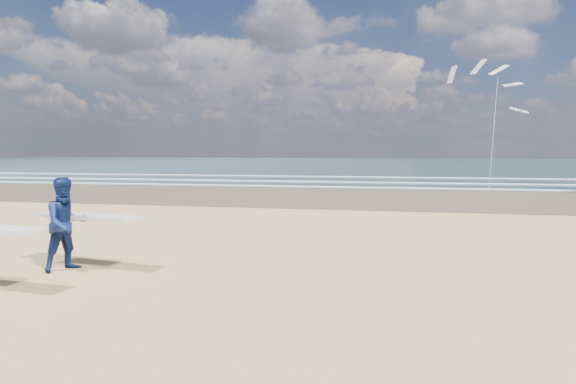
% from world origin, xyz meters
% --- Properties ---
extents(ocean, '(220.00, 100.00, 0.02)m').
position_xyz_m(ocean, '(20.00, 72.00, 0.01)').
color(ocean, '#183235').
rests_on(ocean, ground).
extents(surfer_far, '(2.26, 1.31, 1.70)m').
position_xyz_m(surfer_far, '(1.27, 1.73, 0.86)').
color(surfer_far, '#0D1B49').
rests_on(surfer_far, ground).
extents(kite_1, '(5.56, 4.71, 8.25)m').
position_xyz_m(kite_1, '(12.87, 26.62, 4.54)').
color(kite_1, slate).
rests_on(kite_1, ground).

